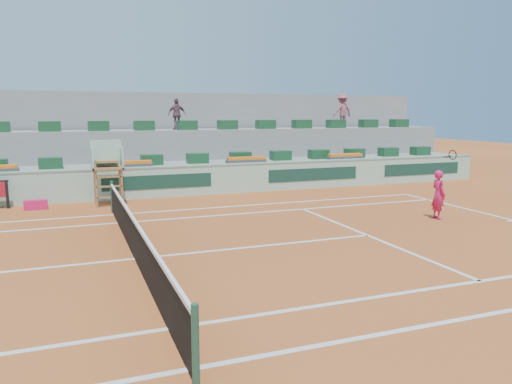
# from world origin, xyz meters

# --- Properties ---
(ground) EXTENTS (90.00, 90.00, 0.00)m
(ground) POSITION_xyz_m (0.00, 0.00, 0.00)
(ground) COLOR #9C491E
(ground) RESTS_ON ground
(seating_tier_lower) EXTENTS (36.00, 4.00, 1.20)m
(seating_tier_lower) POSITION_xyz_m (0.00, 10.70, 0.60)
(seating_tier_lower) COLOR gray
(seating_tier_lower) RESTS_ON ground
(seating_tier_upper) EXTENTS (36.00, 2.40, 2.60)m
(seating_tier_upper) POSITION_xyz_m (0.00, 12.30, 1.30)
(seating_tier_upper) COLOR gray
(seating_tier_upper) RESTS_ON ground
(stadium_back_wall) EXTENTS (36.00, 0.40, 4.40)m
(stadium_back_wall) POSITION_xyz_m (0.00, 13.90, 2.20)
(stadium_back_wall) COLOR gray
(stadium_back_wall) RESTS_ON ground
(player_bag) EXTENTS (0.78, 0.35, 0.35)m
(player_bag) POSITION_xyz_m (-2.51, 7.42, 0.17)
(player_bag) COLOR #D71C5A
(player_bag) RESTS_ON ground
(spectator_mid) EXTENTS (0.89, 0.45, 1.46)m
(spectator_mid) POSITION_xyz_m (3.54, 11.70, 3.33)
(spectator_mid) COLOR #6D4954
(spectator_mid) RESTS_ON seating_tier_upper
(spectator_right) EXTENTS (1.27, 0.87, 1.80)m
(spectator_right) POSITION_xyz_m (12.47, 11.89, 3.50)
(spectator_right) COLOR #9C4E5F
(spectator_right) RESTS_ON seating_tier_upper
(court_lines) EXTENTS (23.89, 11.09, 0.01)m
(court_lines) POSITION_xyz_m (0.00, 0.00, 0.01)
(court_lines) COLOR silver
(court_lines) RESTS_ON ground
(tennis_net) EXTENTS (0.10, 11.97, 1.10)m
(tennis_net) POSITION_xyz_m (0.00, 0.00, 0.53)
(tennis_net) COLOR black
(tennis_net) RESTS_ON ground
(advertising_hoarding) EXTENTS (36.00, 0.34, 1.26)m
(advertising_hoarding) POSITION_xyz_m (0.02, 8.50, 0.63)
(advertising_hoarding) COLOR #A2CBB4
(advertising_hoarding) RESTS_ON ground
(umpire_chair) EXTENTS (1.10, 0.90, 2.40)m
(umpire_chair) POSITION_xyz_m (0.00, 7.50, 1.54)
(umpire_chair) COLOR brown
(umpire_chair) RESTS_ON ground
(seat_row_lower) EXTENTS (32.90, 0.60, 0.44)m
(seat_row_lower) POSITION_xyz_m (0.00, 9.80, 1.42)
(seat_row_lower) COLOR #174725
(seat_row_lower) RESTS_ON seating_tier_lower
(seat_row_upper) EXTENTS (32.90, 0.60, 0.44)m
(seat_row_upper) POSITION_xyz_m (0.00, 11.70, 2.82)
(seat_row_upper) COLOR #174725
(seat_row_upper) RESTS_ON seating_tier_upper
(flower_planters) EXTENTS (26.80, 0.36, 0.28)m
(flower_planters) POSITION_xyz_m (-1.50, 9.00, 1.33)
(flower_planters) COLOR #484848
(flower_planters) RESTS_ON seating_tier_lower
(towel_rack) EXTENTS (0.55, 0.09, 1.03)m
(towel_rack) POSITION_xyz_m (-3.66, 7.99, 0.60)
(towel_rack) COLOR black
(towel_rack) RESTS_ON ground
(tennis_player) EXTENTS (0.45, 0.87, 2.28)m
(tennis_player) POSITION_xyz_m (9.78, 1.11, 0.81)
(tennis_player) COLOR #D71C5A
(tennis_player) RESTS_ON ground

